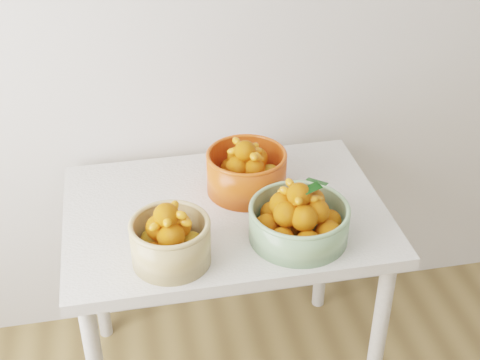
# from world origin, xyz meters

# --- Properties ---
(table) EXTENTS (1.00, 0.70, 0.75)m
(table) POSITION_xyz_m (-0.37, 1.60, 0.65)
(table) COLOR silver
(table) RESTS_ON ground
(bowl_cream) EXTENTS (0.28, 0.28, 0.19)m
(bowl_cream) POSITION_xyz_m (-0.56, 1.38, 0.82)
(bowl_cream) COLOR tan
(bowl_cream) RESTS_ON table
(bowl_green) EXTENTS (0.35, 0.35, 0.19)m
(bowl_green) POSITION_xyz_m (-0.18, 1.42, 0.82)
(bowl_green) COLOR #81AA7A
(bowl_green) RESTS_ON table
(bowl_orange) EXTENTS (0.32, 0.32, 0.19)m
(bowl_orange) POSITION_xyz_m (-0.28, 1.69, 0.82)
(bowl_orange) COLOR #DF4214
(bowl_orange) RESTS_ON table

